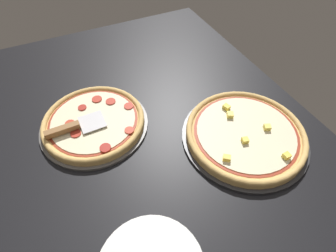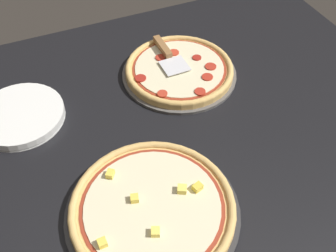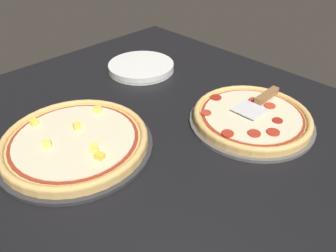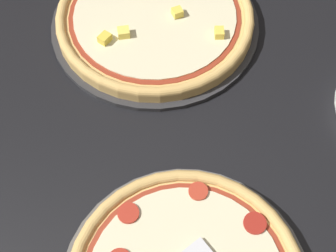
% 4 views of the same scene
% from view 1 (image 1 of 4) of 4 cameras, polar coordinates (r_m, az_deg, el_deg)
% --- Properties ---
extents(ground_plane, '(1.52, 1.13, 0.04)m').
position_cam_1_polar(ground_plane, '(0.92, -3.96, -1.55)').
color(ground_plane, black).
extents(pizza_pan_front, '(0.37, 0.37, 0.01)m').
position_cam_1_polar(pizza_pan_front, '(0.95, -15.64, 0.24)').
color(pizza_pan_front, '#565451').
rests_on(pizza_pan_front, ground_plane).
extents(pizza_front, '(0.35, 0.35, 0.03)m').
position_cam_1_polar(pizza_front, '(0.94, -15.87, 1.01)').
color(pizza_front, '#DBAD60').
rests_on(pizza_front, pizza_pan_front).
extents(pizza_pan_back, '(0.42, 0.42, 0.01)m').
position_cam_1_polar(pizza_pan_back, '(0.92, 16.24, -2.30)').
color(pizza_pan_back, '#2D2D30').
rests_on(pizza_pan_back, ground_plane).
extents(pizza_back, '(0.39, 0.39, 0.04)m').
position_cam_1_polar(pizza_back, '(0.90, 16.51, -1.49)').
color(pizza_back, '#DBAD60').
rests_on(pizza_back, pizza_pan_back).
extents(serving_spatula, '(0.08, 0.19, 0.02)m').
position_cam_1_polar(serving_spatula, '(0.91, -20.58, -0.34)').
color(serving_spatula, silver).
rests_on(serving_spatula, pizza_front).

